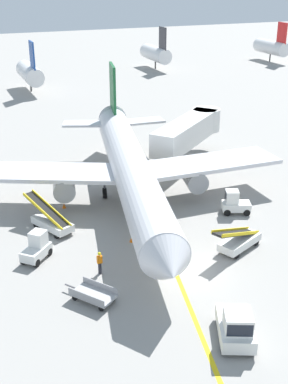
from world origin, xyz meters
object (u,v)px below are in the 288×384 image
baggage_tug_near_wing (235,203)px  belt_loader_forward_hold (239,240)px  safety_cone_nose_right (140,227)px  safety_cone_wingtip_right (177,173)px  baggage_cart_loaded (93,294)px  safety_cone_nose_left (64,206)px  ground_crew_marshaller (100,262)px  pushback_tug (236,326)px  jet_bridge (191,130)px  belt_loader_aft_hold (51,221)px  baggage_tug_by_cargo_door (37,248)px  airliner (130,167)px  safety_cone_wingtip_left (132,239)px

baggage_tug_near_wing → belt_loader_forward_hold: bearing=-118.6°
safety_cone_nose_right → safety_cone_wingtip_right: 12.61m
baggage_cart_loaded → safety_cone_nose_left: 14.41m
ground_crew_marshaller → pushback_tug: bearing=-62.7°
jet_bridge → pushback_tug: jet_bridge is taller
ground_crew_marshaller → safety_cone_nose_right: bearing=45.6°
baggage_cart_loaded → ground_crew_marshaller: bearing=64.7°
baggage_tug_near_wing → belt_loader_aft_hold: 15.62m
baggage_tug_by_cargo_door → safety_cone_nose_right: (8.61, 1.48, -0.71)m
jet_bridge → safety_cone_nose_right: jet_bridge is taller
baggage_tug_by_cargo_door → ground_crew_marshaller: baggage_tug_by_cargo_door is taller
safety_cone_nose_left → baggage_tug_by_cargo_door: bearing=-116.8°
belt_loader_aft_hold → safety_cone_nose_right: (6.63, -2.61, -0.56)m
airliner → jet_bridge: bearing=38.3°
jet_bridge → baggage_cart_loaded: bearing=-129.9°
baggage_tug_near_wing → ground_crew_marshaller: 14.55m
jet_bridge → safety_cone_wingtip_right: 5.67m
baggage_cart_loaded → safety_cone_nose_left: size_ratio=8.00×
jet_bridge → safety_cone_wingtip_left: bearing=-130.4°
baggage_cart_loaded → jet_bridge: bearing=50.1°
safety_cone_wingtip_right → baggage_cart_loaded: bearing=-129.2°
pushback_tug → safety_cone_nose_left: size_ratio=9.23×
pushback_tug → safety_cone_wingtip_left: pushback_tug is taller
baggage_tug_near_wing → baggage_cart_loaded: bearing=-152.9°
baggage_tug_near_wing → safety_cone_wingtip_left: 10.19m
jet_bridge → safety_cone_nose_right: bearing=-130.7°
baggage_tug_near_wing → safety_cone_nose_right: baggage_tug_near_wing is taller
airliner → safety_cone_wingtip_left: bearing=-110.2°
baggage_tug_by_cargo_door → baggage_cart_loaded: 6.91m
pushback_tug → safety_cone_wingtip_left: (-1.31, 13.02, -0.77)m
pushback_tug → belt_loader_forward_hold: bearing=57.2°
baggage_tug_near_wing → safety_cone_nose_right: 8.75m
safety_cone_nose_left → safety_cone_nose_right: 7.86m
airliner → baggage_tug_by_cargo_door: airliner is taller
safety_cone_nose_left → safety_cone_wingtip_right: same height
jet_bridge → belt_loader_forward_hold: bearing=-106.3°
belt_loader_forward_hold → baggage_cart_loaded: bearing=-169.9°
safety_cone_wingtip_left → safety_cone_wingtip_right: size_ratio=1.00×
airliner → belt_loader_forward_hold: bearing=-67.6°
baggage_tug_near_wing → belt_loader_forward_hold: belt_loader_forward_hold is taller
belt_loader_aft_hold → baggage_tug_by_cargo_door: bearing=-115.9°
airliner → safety_cone_wingtip_left: size_ratio=79.58×
baggage_tug_near_wing → safety_cone_wingtip_right: bearing=93.8°
pushback_tug → safety_cone_nose_right: bearing=89.9°
baggage_cart_loaded → safety_cone_nose_left: baggage_cart_loaded is taller
belt_loader_aft_hold → safety_cone_nose_left: bearing=62.3°
safety_cone_nose_left → safety_cone_wingtip_right: 13.17m
airliner → pushback_tug: airliner is taller
baggage_tug_near_wing → baggage_cart_loaded: size_ratio=0.77×
baggage_tug_near_wing → safety_cone_wingtip_left: size_ratio=6.17×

